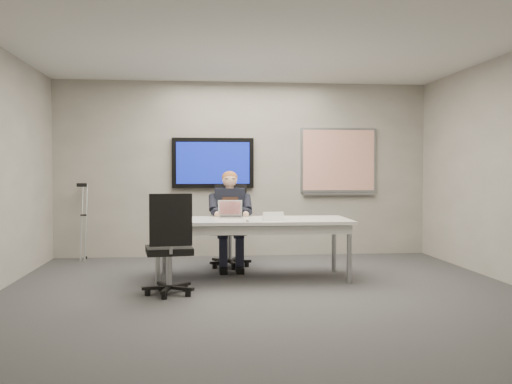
{
  "coord_description": "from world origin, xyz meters",
  "views": [
    {
      "loc": [
        -0.75,
        -6.17,
        1.35
      ],
      "look_at": [
        -0.01,
        1.03,
        1.1
      ],
      "focal_mm": 40.0,
      "sensor_mm": 36.0,
      "label": 1
    }
  ],
  "objects": [
    {
      "name": "name_tent",
      "position": [
        0.18,
        0.75,
        0.81
      ],
      "size": [
        0.28,
        0.13,
        0.11
      ],
      "primitive_type": null,
      "rotation": [
        0.0,
        0.0,
        0.23
      ],
      "color": "white",
      "rests_on": "conference_table"
    },
    {
      "name": "wall_back",
      "position": [
        0.0,
        3.0,
        1.4
      ],
      "size": [
        6.0,
        0.02,
        2.8
      ],
      "primitive_type": "cube",
      "color": "gray",
      "rests_on": "ground"
    },
    {
      "name": "crutch",
      "position": [
        -2.49,
        2.79,
        0.61
      ],
      "size": [
        0.21,
        0.59,
        1.26
      ],
      "primitive_type": null,
      "rotation": [
        -0.22,
        0.0,
        -0.08
      ],
      "color": "#A8ABB0",
      "rests_on": "ground"
    },
    {
      "name": "office_chair_far",
      "position": [
        -0.29,
        1.97,
        0.37
      ],
      "size": [
        0.63,
        0.63,
        1.17
      ],
      "rotation": [
        0.0,
        0.0,
        -0.13
      ],
      "color": "black",
      "rests_on": "ground"
    },
    {
      "name": "office_chair_near",
      "position": [
        -1.06,
        0.1,
        0.35
      ],
      "size": [
        0.6,
        0.6,
        1.13
      ],
      "rotation": [
        0.0,
        0.0,
        3.28
      ],
      "color": "black",
      "rests_on": "ground"
    },
    {
      "name": "tv_display",
      "position": [
        -0.5,
        2.95,
        1.5
      ],
      "size": [
        1.3,
        0.09,
        0.8
      ],
      "color": "black",
      "rests_on": "wall_back"
    },
    {
      "name": "pen",
      "position": [
        -0.15,
        0.67,
        0.77
      ],
      "size": [
        0.02,
        0.15,
        0.01
      ],
      "primitive_type": "cylinder",
      "rotation": [
        0.0,
        1.57,
        1.63
      ],
      "color": "black",
      "rests_on": "conference_table"
    },
    {
      "name": "laptop",
      "position": [
        -0.32,
        1.28,
        0.82
      ],
      "size": [
        0.34,
        0.32,
        0.22
      ],
      "rotation": [
        0.0,
        0.0,
        -0.09
      ],
      "color": "#ADADAF",
      "rests_on": "conference_table"
    },
    {
      "name": "seated_person",
      "position": [
        -0.29,
        1.71,
        0.55
      ],
      "size": [
        0.43,
        0.74,
        1.37
      ],
      "rotation": [
        0.0,
        0.0,
        -0.04
      ],
      "color": "#1F2133",
      "rests_on": "office_chair_far"
    },
    {
      "name": "ceiling",
      "position": [
        0.0,
        0.0,
        2.8
      ],
      "size": [
        6.0,
        6.0,
        0.02
      ],
      "primitive_type": "cube",
      "color": "silver",
      "rests_on": "wall_back"
    },
    {
      "name": "wall_front",
      "position": [
        0.0,
        -3.0,
        1.4
      ],
      "size": [
        6.0,
        0.02,
        2.8
      ],
      "primitive_type": "cube",
      "color": "gray",
      "rests_on": "ground"
    },
    {
      "name": "whiteboard",
      "position": [
        1.55,
        2.97,
        1.53
      ],
      "size": [
        1.25,
        0.08,
        1.1
      ],
      "color": "#93969B",
      "rests_on": "wall_back"
    },
    {
      "name": "conference_table",
      "position": [
        -0.06,
        1.0,
        0.67
      ],
      "size": [
        2.49,
        1.08,
        0.76
      ],
      "rotation": [
        0.0,
        0.0,
        -0.02
      ],
      "color": "silver",
      "rests_on": "ground"
    },
    {
      "name": "floor",
      "position": [
        0.0,
        0.0,
        0.0
      ],
      "size": [
        6.0,
        6.0,
        0.02
      ],
      "primitive_type": "cube",
      "color": "#38383B",
      "rests_on": "ground"
    }
  ]
}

